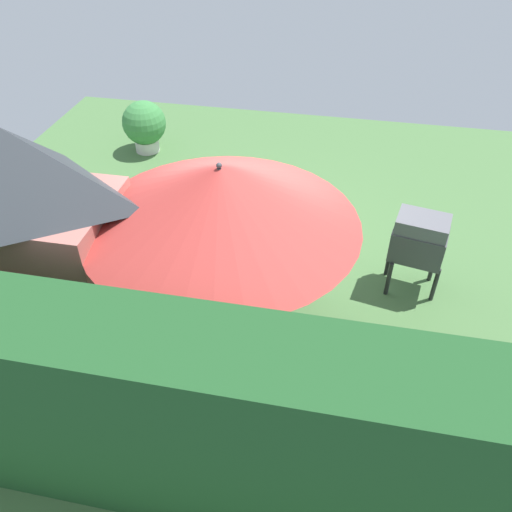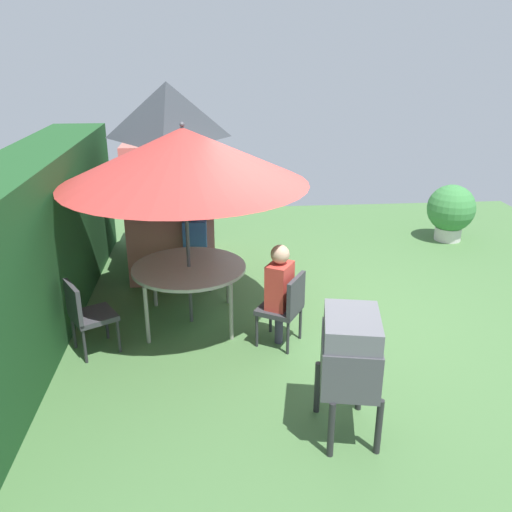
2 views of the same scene
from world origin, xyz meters
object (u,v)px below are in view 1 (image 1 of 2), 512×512
person_in_red (291,247)px  patio_table (226,299)px  potted_plant_by_shed (144,125)px  patio_umbrella (221,197)px  bbq_grill (419,240)px  chair_near_shed (294,259)px  person_in_blue (138,280)px  garden_shed (37,244)px  chair_far_side (135,294)px  chair_toward_hedge (262,399)px

person_in_red → patio_table: bearing=59.4°
potted_plant_by_shed → person_in_red: bearing=133.8°
patio_table → patio_umbrella: 1.44m
bbq_grill → chair_near_shed: (1.62, 0.34, -0.33)m
chair_near_shed → person_in_blue: size_ratio=0.71×
patio_umbrella → person_in_blue: size_ratio=2.36×
patio_table → garden_shed: bearing=8.5°
chair_near_shed → patio_table: bearing=59.4°
garden_shed → potted_plant_by_shed: 5.14m
patio_umbrella → person_in_red: (-0.63, -1.07, -1.39)m
person_in_red → chair_far_side: bearing=28.7°
bbq_grill → chair_near_shed: 1.69m
chair_far_side → potted_plant_by_shed: size_ratio=0.86×
chair_far_side → potted_plant_by_shed: 4.91m
bbq_grill → person_in_red: person_in_red is taller
patio_table → chair_toward_hedge: 1.36m
chair_near_shed → chair_far_side: 2.18m
bbq_grill → potted_plant_by_shed: 6.06m
chair_near_shed → chair_toward_hedge: (0.01, 2.31, 0.00)m
garden_shed → person_in_red: (-2.72, -1.38, -0.70)m
potted_plant_by_shed → chair_toward_hedge: bearing=120.9°
chair_toward_hedge → person_in_blue: bearing=-34.2°
bbq_grill → potted_plant_by_shed: bbq_grill is taller
potted_plant_by_shed → person_in_blue: size_ratio=0.83×
patio_table → patio_umbrella: patio_umbrella is taller
patio_umbrella → chair_near_shed: patio_umbrella is taller
garden_shed → chair_toward_hedge: 3.04m
chair_far_side → chair_toward_hedge: bearing=146.9°
bbq_grill → chair_far_side: (3.51, 1.43, -0.33)m
chair_far_side → person_in_blue: 0.28m
garden_shed → chair_far_side: garden_shed is taller
potted_plant_by_shed → person_in_blue: bearing=110.2°
chair_near_shed → person_in_red: size_ratio=0.71×
chair_near_shed → person_in_blue: bearing=31.1°
potted_plant_by_shed → chair_near_shed: bearing=134.7°
chair_toward_hedge → chair_near_shed: bearing=-90.2°
chair_far_side → person_in_blue: person_in_blue is taller
person_in_red → person_in_blue: (1.76, 1.02, 0.00)m
chair_near_shed → bbq_grill: bearing=-168.2°
garden_shed → chair_toward_hedge: garden_shed is taller
patio_umbrella → chair_toward_hedge: (-0.67, 1.17, -1.65)m
chair_toward_hedge → potted_plant_by_shed: size_ratio=0.86×
bbq_grill → person_in_blue: bearing=22.6°
garden_shed → chair_far_side: bearing=-156.9°
chair_far_side → person_in_red: bearing=-151.3°
person_in_red → person_in_blue: same height
patio_umbrella → garden_shed: bearing=8.5°
patio_umbrella → person_in_red: size_ratio=2.36×
garden_shed → bbq_grill: bearing=-157.7°
chair_far_side → patio_table: bearing=177.1°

